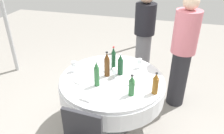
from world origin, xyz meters
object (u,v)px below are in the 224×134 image
object	(u,v)px
bottle_dark_green_inner	(114,59)
bottle_green_left	(132,86)
bottle_dark_green_east	(120,65)
bottle_green_mid	(97,74)
wine_glass_left	(140,62)
plate_west	(83,80)
bottle_amber_outer	(155,84)
wine_glass_mid	(115,71)
bottle_brown_near	(107,65)
person_east	(183,52)
wine_glass_outer	(74,65)
plate_south	(131,80)
person_near	(144,36)
dining_table	(112,88)

from	to	relation	value
bottle_dark_green_inner	bottle_green_left	xyz separation A→B (m)	(0.34, -0.51, -0.03)
bottle_dark_green_east	bottle_green_mid	size ratio (longest dim) A/B	0.90
wine_glass_left	plate_west	bearing A→B (deg)	-142.01
bottle_dark_green_inner	bottle_green_mid	size ratio (longest dim) A/B	1.00
wine_glass_left	bottle_dark_green_inner	bearing A→B (deg)	-161.41
bottle_amber_outer	wine_glass_mid	size ratio (longest dim) A/B	2.00
bottle_brown_near	person_east	distance (m)	1.13
wine_glass_outer	plate_south	bearing A→B (deg)	-2.64
plate_south	person_near	xyz separation A→B (m)	(-0.03, 1.29, 0.09)
bottle_green_left	bottle_amber_outer	bearing A→B (deg)	21.51
wine_glass_left	plate_west	size ratio (longest dim) A/B	0.62
bottle_dark_green_east	wine_glass_mid	size ratio (longest dim) A/B	2.17
dining_table	bottle_green_mid	xyz separation A→B (m)	(-0.13, -0.21, 0.30)
bottle_brown_near	dining_table	bearing A→B (deg)	-25.27
wine_glass_outer	wine_glass_left	size ratio (longest dim) A/B	1.03
bottle_green_left	wine_glass_outer	xyz separation A→B (m)	(-0.81, 0.30, -0.02)
dining_table	bottle_brown_near	world-z (taller)	bottle_brown_near
person_east	dining_table	bearing A→B (deg)	-90.00
bottle_brown_near	person_east	world-z (taller)	person_east
bottle_green_mid	bottle_brown_near	bearing A→B (deg)	77.87
bottle_green_left	plate_west	distance (m)	0.65
bottle_dark_green_inner	wine_glass_left	bearing A→B (deg)	18.59
bottle_green_mid	person_near	bearing A→B (deg)	77.20
plate_west	wine_glass_left	bearing A→B (deg)	37.99
bottle_green_left	wine_glass_mid	bearing A→B (deg)	131.99
person_east	bottle_amber_outer	bearing A→B (deg)	-58.51
wine_glass_mid	bottle_green_mid	bearing A→B (deg)	-126.23
bottle_green_left	plate_south	distance (m)	0.30
dining_table	wine_glass_mid	bearing A→B (deg)	18.60
plate_west	dining_table	bearing A→B (deg)	23.86
wine_glass_mid	person_near	xyz separation A→B (m)	(0.18, 1.27, 0.01)
wine_glass_left	plate_west	xyz separation A→B (m)	(-0.62, -0.48, -0.09)
bottle_dark_green_inner	wine_glass_left	xyz separation A→B (m)	(0.33, 0.11, -0.06)
bottle_green_left	bottle_green_mid	xyz separation A→B (m)	(-0.42, 0.08, 0.03)
dining_table	wine_glass_outer	distance (m)	0.57
dining_table	bottle_green_left	world-z (taller)	bottle_green_left
bottle_amber_outer	plate_west	size ratio (longest dim) A/B	1.19
person_east	bottle_green_left	bearing A→B (deg)	-68.88
bottle_amber_outer	wine_glass_left	size ratio (longest dim) A/B	1.93
bottle_amber_outer	person_near	world-z (taller)	person_near
person_near	bottle_dark_green_inner	bearing A→B (deg)	-94.08
wine_glass_outer	plate_south	xyz separation A→B (m)	(0.75, -0.03, -0.09)
bottle_amber_outer	bottle_green_left	world-z (taller)	bottle_amber_outer
bottle_brown_near	wine_glass_mid	bearing A→B (deg)	-12.46
bottle_dark_green_east	wine_glass_left	xyz separation A→B (m)	(0.21, 0.22, -0.04)
bottle_green_mid	person_near	size ratio (longest dim) A/B	0.20
wine_glass_left	plate_south	size ratio (longest dim) A/B	0.62
bottle_amber_outer	wine_glass_left	world-z (taller)	bottle_amber_outer
plate_west	bottle_brown_near	bearing A→B (deg)	35.27
bottle_brown_near	bottle_green_mid	bearing A→B (deg)	-102.13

